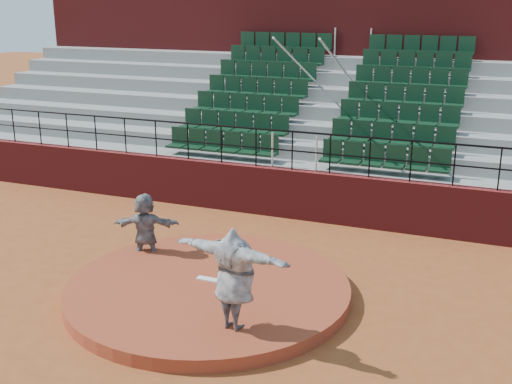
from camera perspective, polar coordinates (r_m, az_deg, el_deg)
ground at (r=12.68m, az=-4.25°, el=-9.14°), size 90.00×90.00×0.00m
pitchers_mound at (r=12.63m, az=-4.26°, el=-8.63°), size 5.50×5.50×0.25m
pitching_rubber at (r=12.69m, az=-3.98°, el=-7.80°), size 0.60×0.15×0.03m
boundary_wall at (r=16.76m, az=3.17°, el=-0.14°), size 24.00×0.30×1.30m
wall_railing at (r=16.41m, az=3.25°, el=4.47°), size 24.04×0.05×1.03m
seating_deck at (r=19.95m, az=6.59°, el=4.89°), size 24.00×5.97×4.63m
press_box_facade at (r=23.45m, az=9.40°, el=11.78°), size 24.00×3.00×7.10m
pitcher at (r=10.63m, az=-1.96°, el=-7.69°), size 2.25×0.97×1.78m
fielder at (r=14.15m, az=-9.80°, el=-3.13°), size 1.50×0.91×1.55m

